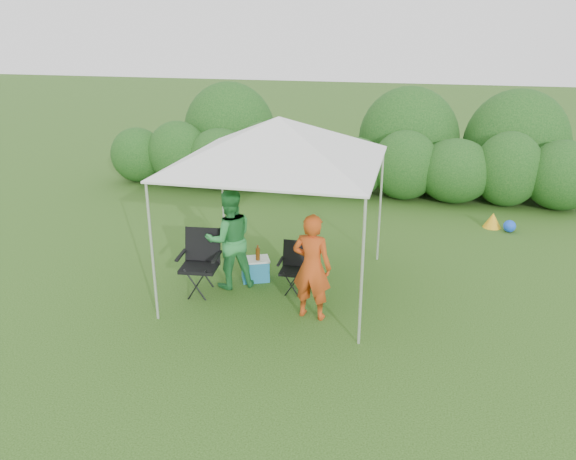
% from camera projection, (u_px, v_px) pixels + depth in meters
% --- Properties ---
extents(ground, '(70.00, 70.00, 0.00)m').
position_uv_depth(ground, '(272.00, 299.00, 8.98)').
color(ground, '#365E1E').
extents(hedge, '(12.39, 1.53, 1.80)m').
position_uv_depth(hedge, '(338.00, 163.00, 14.13)').
color(hedge, '#23531B').
rests_on(hedge, ground).
extents(canopy, '(3.10, 3.10, 2.83)m').
position_uv_depth(canopy, '(279.00, 140.00, 8.58)').
color(canopy, silver).
rests_on(canopy, ground).
extents(chair_right, '(0.51, 0.46, 0.81)m').
position_uv_depth(chair_right, '(295.00, 264.00, 9.16)').
color(chair_right, black).
rests_on(chair_right, ground).
extents(chair_left, '(0.69, 0.64, 1.04)m').
position_uv_depth(chair_left, '(201.00, 257.00, 9.07)').
color(chair_left, black).
rests_on(chair_left, ground).
extents(man, '(0.64, 0.47, 1.62)m').
position_uv_depth(man, '(312.00, 267.00, 8.18)').
color(man, '#C14316').
rests_on(man, ground).
extents(woman, '(1.02, 0.95, 1.66)m').
position_uv_depth(woman, '(230.00, 239.00, 9.17)').
color(woman, '#2D8B42').
rests_on(woman, ground).
extents(cooler, '(0.57, 0.50, 0.39)m').
position_uv_depth(cooler, '(255.00, 269.00, 9.58)').
color(cooler, teal).
rests_on(cooler, ground).
extents(bottle, '(0.07, 0.07, 0.27)m').
position_uv_depth(bottle, '(258.00, 252.00, 9.42)').
color(bottle, '#592D0C').
rests_on(bottle, cooler).
extents(lawn_toy, '(0.64, 0.54, 0.32)m').
position_uv_depth(lawn_toy, '(497.00, 222.00, 12.00)').
color(lawn_toy, '#EFA819').
rests_on(lawn_toy, ground).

